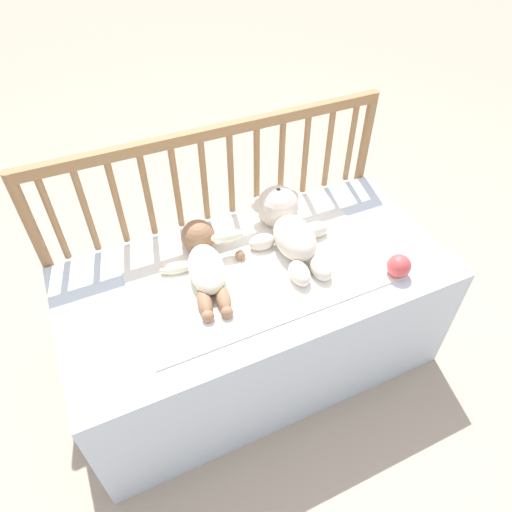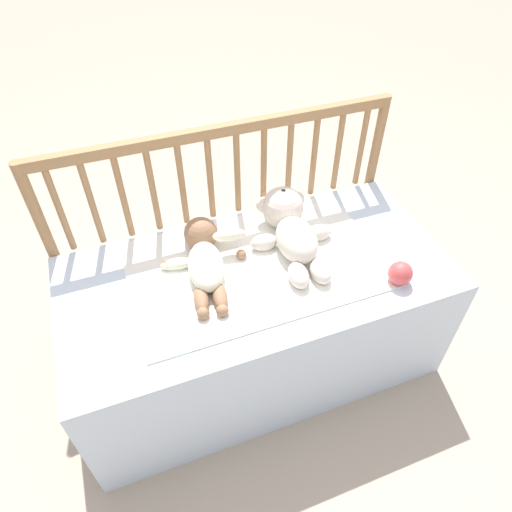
{
  "view_description": "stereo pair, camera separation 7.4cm",
  "coord_description": "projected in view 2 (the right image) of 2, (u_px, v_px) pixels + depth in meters",
  "views": [
    {
      "loc": [
        -0.43,
        -0.92,
        1.54
      ],
      "look_at": [
        0.0,
        0.01,
        0.54
      ],
      "focal_mm": 32.0,
      "sensor_mm": 36.0,
      "label": 1
    },
    {
      "loc": [
        -0.36,
        -0.95,
        1.54
      ],
      "look_at": [
        0.0,
        0.01,
        0.54
      ],
      "focal_mm": 32.0,
      "sensor_mm": 36.0,
      "label": 2
    }
  ],
  "objects": [
    {
      "name": "crib_rail",
      "position": [
        224.0,
        187.0,
        1.61
      ],
      "size": [
        1.26,
        0.04,
        0.83
      ],
      "color": "#997047",
      "rests_on": "ground_plane"
    },
    {
      "name": "crib_mattress",
      "position": [
        257.0,
        318.0,
        1.63
      ],
      "size": [
        1.26,
        0.61,
        0.48
      ],
      "color": "silver",
      "rests_on": "ground_plane"
    },
    {
      "name": "ground_plane",
      "position": [
        257.0,
        356.0,
        1.8
      ],
      "size": [
        12.0,
        12.0,
        0.0
      ],
      "primitive_type": "plane",
      "color": "tan"
    },
    {
      "name": "teddy_bear",
      "position": [
        291.0,
        227.0,
        1.53
      ],
      "size": [
        0.29,
        0.42,
        0.15
      ],
      "color": "silver",
      "rests_on": "crib_mattress"
    },
    {
      "name": "blanket",
      "position": [
        256.0,
        264.0,
        1.49
      ],
      "size": [
        0.81,
        0.51,
        0.01
      ],
      "color": "white",
      "rests_on": "crib_mattress"
    },
    {
      "name": "toy_ball",
      "position": [
        400.0,
        273.0,
        1.41
      ],
      "size": [
        0.08,
        0.08,
        0.08
      ],
      "color": "#DB4C4C",
      "rests_on": "crib_mattress"
    },
    {
      "name": "baby",
      "position": [
        205.0,
        258.0,
        1.45
      ],
      "size": [
        0.3,
        0.38,
        0.11
      ],
      "color": "#EAEACC",
      "rests_on": "crib_mattress"
    }
  ]
}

